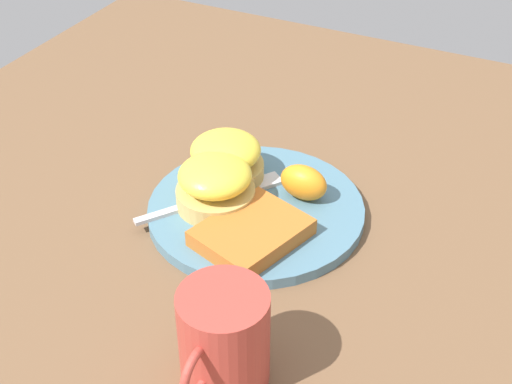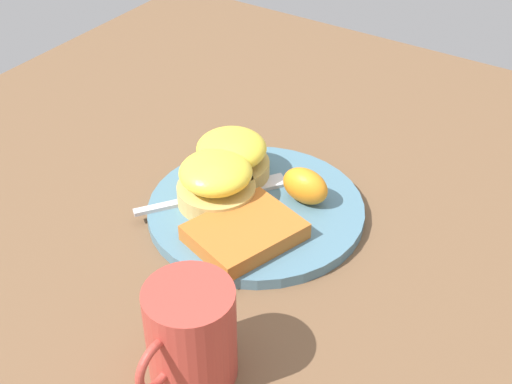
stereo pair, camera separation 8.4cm
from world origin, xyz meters
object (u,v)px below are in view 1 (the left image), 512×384
(orange_wedge, at_px, (304,182))
(cup, at_px, (223,339))
(hashbrown_patty, at_px, (252,233))
(sandwich_benedict_left, at_px, (226,159))
(fork, at_px, (220,196))
(sandwich_benedict_right, at_px, (215,184))

(orange_wedge, bearing_deg, cup, 7.72)
(hashbrown_patty, distance_m, cup, 0.19)
(sandwich_benedict_left, height_order, fork, sandwich_benedict_left)
(hashbrown_patty, xyz_separation_m, orange_wedge, (-0.10, 0.02, 0.01))
(orange_wedge, bearing_deg, hashbrown_patty, -11.89)
(sandwich_benedict_right, bearing_deg, hashbrown_patty, 59.86)
(orange_wedge, distance_m, cup, 0.28)
(sandwich_benedict_left, distance_m, orange_wedge, 0.10)
(sandwich_benedict_right, xyz_separation_m, fork, (-0.01, -0.00, -0.03))
(orange_wedge, bearing_deg, sandwich_benedict_left, -85.90)
(hashbrown_patty, xyz_separation_m, cup, (0.17, 0.06, 0.03))
(orange_wedge, xyz_separation_m, fork, (0.05, -0.09, -0.02))
(orange_wedge, relative_size, fork, 0.36)
(cup, bearing_deg, sandwich_benedict_left, -152.41)
(sandwich_benedict_right, height_order, orange_wedge, sandwich_benedict_right)
(cup, bearing_deg, fork, -150.72)
(sandwich_benedict_left, relative_size, orange_wedge, 1.58)
(fork, bearing_deg, sandwich_benedict_right, 9.38)
(sandwich_benedict_left, relative_size, hashbrown_patty, 0.80)
(sandwich_benedict_right, bearing_deg, fork, -170.62)
(sandwich_benedict_left, distance_m, sandwich_benedict_right, 0.05)
(hashbrown_patty, relative_size, cup, 1.02)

